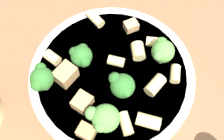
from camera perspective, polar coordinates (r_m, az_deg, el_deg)
name	(u,v)px	position (r m, az deg, el deg)	size (l,w,h in m)	color
ground_plane	(112,85)	(0.42, 0.00, -2.98)	(2.00, 2.00, 0.00)	brown
pasta_bowl	(112,78)	(0.40, 0.00, -1.69)	(0.23, 0.23, 0.04)	silver
broccoli_floret_0	(81,57)	(0.37, -6.29, 2.72)	(0.03, 0.03, 0.04)	#9EC175
broccoli_floret_1	(104,118)	(0.34, -1.54, -9.79)	(0.04, 0.04, 0.04)	#84AD60
broccoli_floret_2	(122,86)	(0.35, 2.04, -3.19)	(0.04, 0.03, 0.04)	#93B766
broccoli_floret_3	(162,51)	(0.38, 10.21, 3.83)	(0.03, 0.04, 0.04)	#9EC175
broccoli_floret_4	(41,79)	(0.36, -14.17, -1.75)	(0.03, 0.04, 0.04)	#84AD60
rigatoni_0	(175,74)	(0.38, 12.72, -0.77)	(0.01, 0.01, 0.02)	#E0C67F
rigatoni_1	(155,85)	(0.37, 8.81, -2.95)	(0.02, 0.02, 0.03)	#E0C67F
rigatoni_2	(148,121)	(0.35, 7.40, -10.28)	(0.02, 0.02, 0.03)	#E0C67F
rigatoni_3	(138,51)	(0.39, 5.32, 3.85)	(0.02, 0.02, 0.02)	#E0C67F
rigatoni_4	(126,123)	(0.35, 2.78, -10.79)	(0.01, 0.01, 0.03)	#E0C67F
rigatoni_5	(154,42)	(0.40, 8.55, 5.64)	(0.01, 0.01, 0.02)	#E0C67F
rigatoni_6	(52,58)	(0.39, -12.02, 2.48)	(0.01, 0.01, 0.02)	#E0C67F
rigatoni_7	(95,19)	(0.42, -3.42, 10.38)	(0.01, 0.01, 0.03)	#E0C67F
rigatoni_8	(118,62)	(0.38, 1.29, 1.66)	(0.01, 0.01, 0.02)	#E0C67F
chicken_chunk_0	(132,26)	(0.41, 4.13, 8.88)	(0.02, 0.02, 0.01)	tan
chicken_chunk_1	(86,132)	(0.35, -5.37, -12.34)	(0.02, 0.02, 0.02)	#A87A4C
chicken_chunk_2	(66,74)	(0.37, -9.39, -0.90)	(0.03, 0.02, 0.02)	tan
chicken_chunk_3	(82,102)	(0.36, -6.04, -6.54)	(0.02, 0.02, 0.02)	tan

